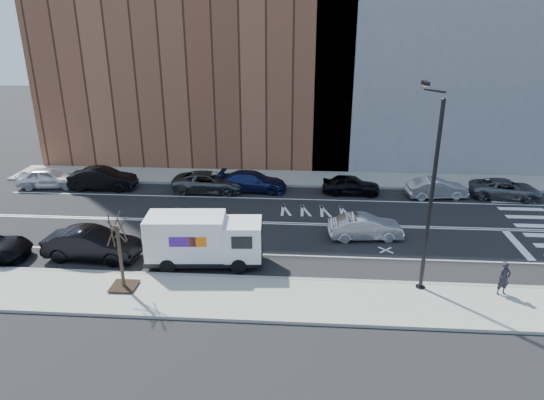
# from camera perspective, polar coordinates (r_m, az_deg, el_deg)

# --- Properties ---
(ground) EXTENTS (120.00, 120.00, 0.00)m
(ground) POSITION_cam_1_polar(r_m,az_deg,el_deg) (30.39, 1.07, -2.76)
(ground) COLOR black
(ground) RESTS_ON ground
(sidewalk_near) EXTENTS (44.00, 3.60, 0.15)m
(sidewalk_near) POSITION_cam_1_polar(r_m,az_deg,el_deg) (22.58, -0.13, -11.57)
(sidewalk_near) COLOR gray
(sidewalk_near) RESTS_ON ground
(sidewalk_far) EXTENTS (44.00, 3.60, 0.15)m
(sidewalk_far) POSITION_cam_1_polar(r_m,az_deg,el_deg) (38.57, 1.75, 2.59)
(sidewalk_far) COLOR gray
(sidewalk_far) RESTS_ON ground
(curb_near) EXTENTS (44.00, 0.25, 0.17)m
(curb_near) POSITION_cam_1_polar(r_m,az_deg,el_deg) (24.11, 0.18, -9.25)
(curb_near) COLOR gray
(curb_near) RESTS_ON ground
(curb_far) EXTENTS (44.00, 0.25, 0.17)m
(curb_far) POSITION_cam_1_polar(r_m,az_deg,el_deg) (36.87, 1.64, 1.73)
(curb_far) COLOR gray
(curb_far) RESTS_ON ground
(road_markings) EXTENTS (40.00, 8.60, 0.01)m
(road_markings) POSITION_cam_1_polar(r_m,az_deg,el_deg) (30.38, 1.07, -2.75)
(road_markings) COLOR white
(road_markings) RESTS_ON ground
(bldg_brick) EXTENTS (26.00, 10.00, 22.00)m
(bldg_brick) POSITION_cam_1_polar(r_m,az_deg,el_deg) (44.41, -8.67, 19.16)
(bldg_brick) COLOR brown
(bldg_brick) RESTS_ON ground
(bldg_concrete) EXTENTS (20.00, 10.00, 26.00)m
(bldg_concrete) POSITION_cam_1_polar(r_m,az_deg,el_deg) (44.68, 19.06, 20.90)
(bldg_concrete) COLOR slate
(bldg_concrete) RESTS_ON ground
(streetlight) EXTENTS (0.44, 4.02, 9.34)m
(streetlight) POSITION_cam_1_polar(r_m,az_deg,el_deg) (22.77, 18.08, 1.62)
(streetlight) COLOR black
(streetlight) RESTS_ON ground
(street_tree) EXTENTS (1.20, 1.20, 3.75)m
(street_tree) POSITION_cam_1_polar(r_m,az_deg,el_deg) (23.71, -17.33, -7.08)
(street_tree) COLOR black
(street_tree) RESTS_ON ground
(fedex_van) EXTENTS (6.11, 2.47, 2.73)m
(fedex_van) POSITION_cam_1_polar(r_m,az_deg,el_deg) (25.19, -8.11, -4.61)
(fedex_van) COLOR black
(fedex_van) RESTS_ON ground
(far_parked_a) EXTENTS (4.69, 2.32, 1.54)m
(far_parked_a) POSITION_cam_1_polar(r_m,az_deg,el_deg) (40.15, -24.78, 2.41)
(far_parked_a) COLOR silver
(far_parked_a) RESTS_ON ground
(far_parked_b) EXTENTS (4.91, 1.79, 1.61)m
(far_parked_b) POSITION_cam_1_polar(r_m,az_deg,el_deg) (38.26, -19.27, 2.39)
(far_parked_b) COLOR black
(far_parked_b) RESTS_ON ground
(far_parked_c) EXTENTS (5.30, 2.51, 1.46)m
(far_parked_c) POSITION_cam_1_polar(r_m,az_deg,el_deg) (35.91, -7.42, 2.12)
(far_parked_c) COLOR #46494D
(far_parked_c) RESTS_ON ground
(far_parked_d) EXTENTS (5.11, 2.40, 1.44)m
(far_parked_d) POSITION_cam_1_polar(r_m,az_deg,el_deg) (35.81, -2.27, 2.21)
(far_parked_d) COLOR #161E4D
(far_parked_d) RESTS_ON ground
(far_parked_e) EXTENTS (4.18, 1.81, 1.40)m
(far_parked_e) POSITION_cam_1_polar(r_m,az_deg,el_deg) (35.57, 9.28, 1.78)
(far_parked_e) COLOR black
(far_parked_e) RESTS_ON ground
(far_parked_f) EXTENTS (4.38, 1.97, 1.40)m
(far_parked_f) POSITION_cam_1_polar(r_m,az_deg,el_deg) (36.34, 18.80, 1.31)
(far_parked_f) COLOR silver
(far_parked_f) RESTS_ON ground
(far_parked_g) EXTENTS (5.04, 2.79, 1.33)m
(far_parked_g) POSITION_cam_1_polar(r_m,az_deg,el_deg) (38.16, 25.77, 1.18)
(far_parked_g) COLOR #515459
(far_parked_g) RESTS_ON ground
(driving_sedan) EXTENTS (4.41, 1.93, 1.41)m
(driving_sedan) POSITION_cam_1_polar(r_m,az_deg,el_deg) (28.64, 10.91, -3.15)
(driving_sedan) COLOR silver
(driving_sedan) RESTS_ON ground
(near_parked_rear_a) EXTENTS (5.15, 2.10, 1.66)m
(near_parked_rear_a) POSITION_cam_1_polar(r_m,az_deg,el_deg) (27.51, -20.39, -4.90)
(near_parked_rear_a) COLOR black
(near_parked_rear_a) RESTS_ON ground
(pedestrian) EXTENTS (0.68, 0.54, 1.64)m
(pedestrian) POSITION_cam_1_polar(r_m,az_deg,el_deg) (24.76, 25.62, -8.32)
(pedestrian) COLOR black
(pedestrian) RESTS_ON sidewalk_near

